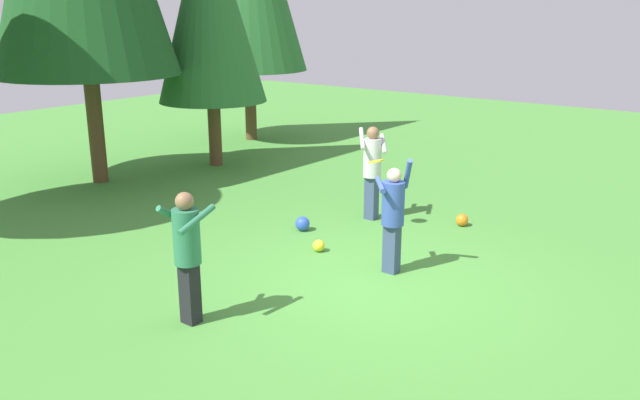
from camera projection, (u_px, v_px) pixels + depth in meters
ground_plane at (373, 283)px, 9.60m from camera, size 40.00×40.00×0.00m
person_thrower at (393, 211)px, 9.72m from camera, size 0.67×0.67×1.80m
person_catcher at (372, 165)px, 12.22m from camera, size 0.77×0.75×1.78m
person_bystander at (187, 247)px, 8.11m from camera, size 0.60×0.49×1.74m
frisbee at (376, 161)px, 11.51m from camera, size 0.28×0.28×0.09m
ball_blue at (303, 224)px, 11.81m from camera, size 0.26×0.26×0.26m
ball_yellow at (319, 246)px, 10.80m from camera, size 0.20×0.20×0.20m
ball_orange at (462, 220)px, 12.07m from camera, size 0.23×0.23×0.23m
tree_right at (209, 3)px, 15.71m from camera, size 2.68×2.68×6.40m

